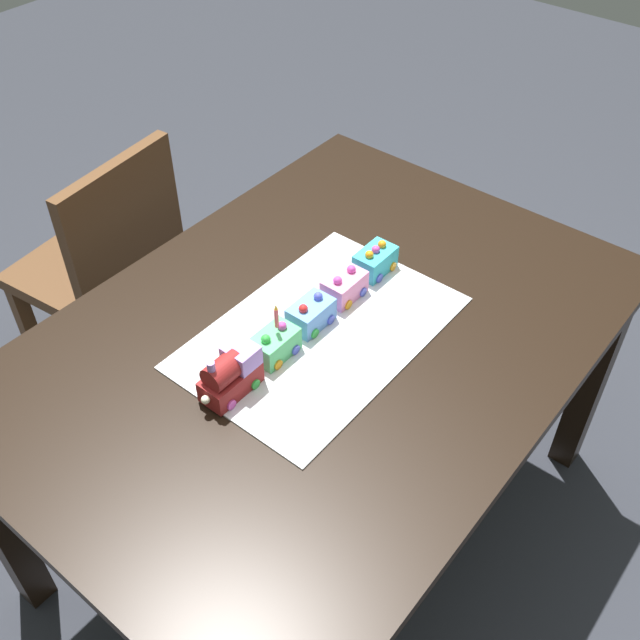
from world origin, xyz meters
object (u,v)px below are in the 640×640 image
at_px(cake_car_tanker_bubblegum, 344,286).
at_px(birthday_candle, 276,316).
at_px(dining_table, 321,366).
at_px(cake_car_caboose_turquoise, 375,261).
at_px(cake_locomotive, 230,374).
at_px(cake_car_flatbed_mint_green, 275,344).
at_px(cake_car_gondola_sky_blue, 311,314).
at_px(chair, 108,268).

height_order(cake_car_tanker_bubblegum, birthday_candle, birthday_candle).
distance_m(dining_table, cake_car_caboose_turquoise, 0.28).
height_order(dining_table, cake_locomotive, cake_locomotive).
xyz_separation_m(cake_car_tanker_bubblegum, birthday_candle, (-0.23, -0.00, 0.07)).
relative_size(dining_table, cake_car_flatbed_mint_green, 14.00).
distance_m(cake_car_flatbed_mint_green, cake_car_caboose_turquoise, 0.35).
distance_m(cake_car_gondola_sky_blue, birthday_candle, 0.13).
height_order(cake_car_gondola_sky_blue, cake_car_tanker_bubblegum, same).
height_order(cake_car_flatbed_mint_green, cake_car_tanker_bubblegum, same).
bearing_deg(cake_car_caboose_turquoise, cake_car_flatbed_mint_green, 180.00).
xyz_separation_m(chair, cake_car_gondola_sky_blue, (-0.02, -0.80, 0.30)).
bearing_deg(cake_car_gondola_sky_blue, cake_car_flatbed_mint_green, 180.00).
xyz_separation_m(cake_locomotive, cake_car_caboose_turquoise, (0.48, 0.00, -0.02)).
xyz_separation_m(dining_table, cake_locomotive, (-0.24, 0.03, 0.16)).
distance_m(cake_car_flatbed_mint_green, cake_car_gondola_sky_blue, 0.12).
xyz_separation_m(cake_car_gondola_sky_blue, cake_car_caboose_turquoise, (0.24, 0.00, 0.00)).
bearing_deg(dining_table, cake_car_tanker_bubblegum, 14.59).
height_order(cake_locomotive, cake_car_gondola_sky_blue, cake_locomotive).
height_order(cake_car_flatbed_mint_green, cake_car_caboose_turquoise, same).
bearing_deg(cake_car_flatbed_mint_green, cake_car_gondola_sky_blue, 0.00).
distance_m(dining_table, chair, 0.85).
distance_m(dining_table, birthday_candle, 0.24).
xyz_separation_m(cake_car_flatbed_mint_green, cake_car_caboose_turquoise, (0.35, 0.00, 0.00)).
bearing_deg(birthday_candle, cake_locomotive, 180.00).
bearing_deg(cake_car_gondola_sky_blue, cake_locomotive, -180.00).
relative_size(cake_car_tanker_bubblegum, cake_car_caboose_turquoise, 1.00).
relative_size(cake_locomotive, cake_car_flatbed_mint_green, 1.40).
relative_size(cake_locomotive, cake_car_tanker_bubblegum, 1.40).
bearing_deg(cake_car_gondola_sky_blue, dining_table, -98.94).
bearing_deg(dining_table, cake_car_flatbed_mint_green, 164.17).
distance_m(cake_car_gondola_sky_blue, cake_car_caboose_turquoise, 0.24).
bearing_deg(birthday_candle, cake_car_flatbed_mint_green, 180.00).
distance_m(dining_table, cake_car_tanker_bubblegum, 0.19).
xyz_separation_m(chair, birthday_candle, (-0.13, -0.80, 0.37)).
height_order(cake_car_caboose_turquoise, birthday_candle, birthday_candle).
height_order(cake_locomotive, cake_car_flatbed_mint_green, cake_locomotive).
bearing_deg(cake_locomotive, cake_car_tanker_bubblegum, 0.00).
height_order(chair, cake_car_tanker_bubblegum, chair).
distance_m(cake_car_flatbed_mint_green, birthday_candle, 0.07).
distance_m(cake_car_tanker_bubblegum, birthday_candle, 0.24).
distance_m(cake_car_flatbed_mint_green, cake_car_tanker_bubblegum, 0.24).
distance_m(chair, cake_car_flatbed_mint_green, 0.87).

